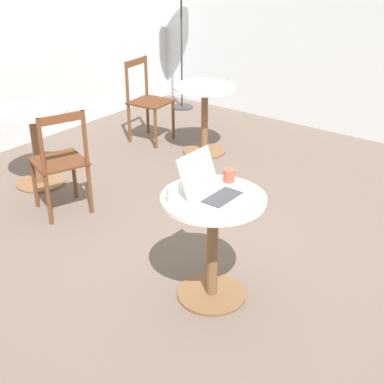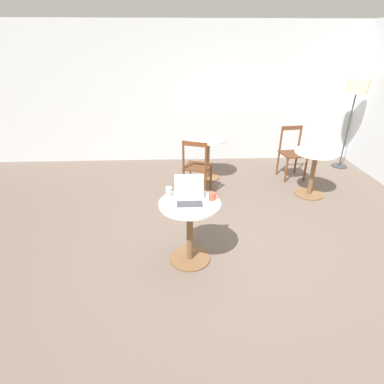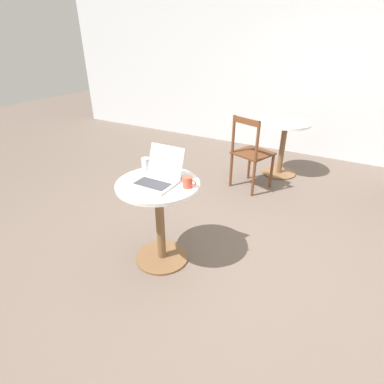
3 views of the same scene
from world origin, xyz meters
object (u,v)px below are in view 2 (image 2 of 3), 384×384
object	(u,v)px
cafe_table_mid	(314,165)
chair_mid_back	(292,153)
cafe_table_far	(208,151)
floor_lamp	(357,91)
chair_far_front	(197,167)
mouse	(202,193)
mug	(212,196)
drinking_glass	(169,192)
laptop	(190,198)
cafe_table_near	(190,221)

from	to	relation	value
cafe_table_mid	chair_mid_back	distance (m)	0.76
cafe_table_far	floor_lamp	size ratio (longest dim) A/B	0.44
cafe_table_mid	floor_lamp	distance (m)	1.94
floor_lamp	chair_far_front	bearing A→B (deg)	-159.95
mouse	mug	bearing A→B (deg)	-53.19
mouse	drinking_glass	xyz separation A→B (m)	(-0.37, -0.03, 0.04)
floor_lamp	laptop	xyz separation A→B (m)	(-3.21, -2.83, -0.68)
cafe_table_mid	chair_mid_back	xyz separation A→B (m)	(-0.09, 0.75, -0.06)
floor_lamp	laptop	distance (m)	4.33
cafe_table_mid	chair_far_front	xyz separation A→B (m)	(-1.89, 0.13, -0.06)
cafe_table_near	drinking_glass	bearing A→B (deg)	146.98
cafe_table_far	laptop	xyz separation A→B (m)	(-0.42, -2.38, 0.28)
chair_mid_back	drinking_glass	xyz separation A→B (m)	(-2.21, -2.21, 0.34)
cafe_table_far	chair_mid_back	world-z (taller)	chair_mid_back
mug	drinking_glass	world-z (taller)	drinking_glass
mouse	mug	size ratio (longest dim) A/B	0.88
chair_far_front	laptop	world-z (taller)	laptop
chair_far_front	floor_lamp	bearing A→B (deg)	20.05
chair_far_front	mouse	distance (m)	1.58
floor_lamp	drinking_glass	world-z (taller)	floor_lamp
chair_mid_back	mug	size ratio (longest dim) A/B	8.27
cafe_table_mid	cafe_table_near	bearing A→B (deg)	-142.30
chair_mid_back	laptop	distance (m)	3.09
cafe_table_mid	mug	bearing A→B (deg)	-139.61
floor_lamp	mug	world-z (taller)	floor_lamp
floor_lamp	drinking_glass	xyz separation A→B (m)	(-3.44, -2.69, -0.68)
chair_far_front	mouse	bearing A→B (deg)	-91.26
cafe_table_far	drinking_glass	size ratio (longest dim) A/B	6.67
cafe_table_far	chair_far_front	size ratio (longest dim) A/B	0.81
chair_mid_back	drinking_glass	size ratio (longest dim) A/B	8.28
cafe_table_near	cafe_table_mid	xyz separation A→B (m)	(2.07, 1.60, 0.00)
cafe_table_near	floor_lamp	xyz separation A→B (m)	(3.21, 2.83, 0.97)
drinking_glass	chair_far_front	bearing A→B (deg)	75.53
chair_mid_back	drinking_glass	bearing A→B (deg)	-134.98
chair_far_front	laptop	size ratio (longest dim) A/B	2.70
cafe_table_near	cafe_table_far	world-z (taller)	same
cafe_table_mid	laptop	bearing A→B (deg)	-142.47
cafe_table_far	laptop	bearing A→B (deg)	-100.06
cafe_table_far	chair_far_front	xyz separation A→B (m)	(-0.24, -0.66, -0.06)
chair_mid_back	mouse	size ratio (longest dim) A/B	9.41
cafe_table_near	chair_far_front	bearing A→B (deg)	83.95
cafe_table_near	mouse	size ratio (longest dim) A/B	7.58
cafe_table_near	cafe_table_far	xyz separation A→B (m)	(0.42, 2.39, 0.00)
chair_mid_back	laptop	bearing A→B (deg)	-130.21
mug	drinking_glass	distance (m)	0.48
cafe_table_far	mug	world-z (taller)	mug
cafe_table_mid	laptop	world-z (taller)	laptop
laptop	mug	bearing A→B (deg)	9.24
cafe_table_far	laptop	world-z (taller)	laptop
floor_lamp	mug	xyz separation A→B (m)	(-2.96, -2.79, -0.69)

